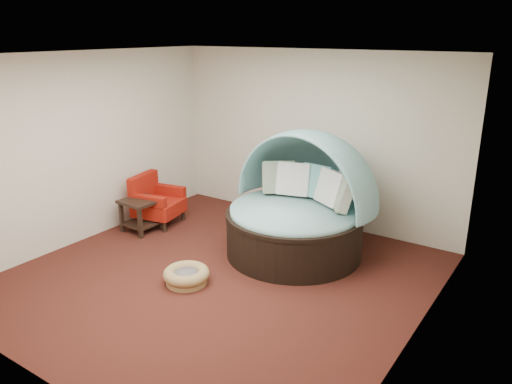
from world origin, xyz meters
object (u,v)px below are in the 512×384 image
Objects in this scene: red_armchair at (156,201)px; side_table at (141,211)px; pet_basket at (186,275)px; canopy_daybed at (300,198)px.

side_table is (0.05, -0.38, -0.04)m from red_armchair.
red_armchair reaches higher than pet_basket.
red_armchair is 1.43× the size of side_table.
pet_basket is 0.78× the size of red_armchair.
canopy_daybed is at bearing 66.81° from pet_basket.
red_armchair is at bearing 144.42° from pet_basket.
canopy_daybed is at bearing 16.34° from side_table.
red_armchair is (-2.51, -0.34, -0.44)m from canopy_daybed.
canopy_daybed reaches higher than side_table.
side_table is at bearing -157.10° from canopy_daybed.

